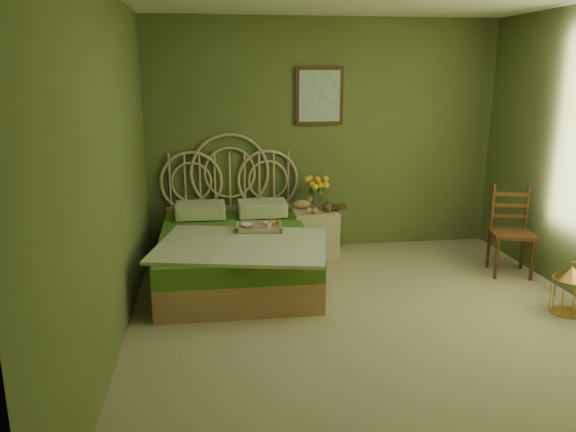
{
  "coord_description": "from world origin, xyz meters",
  "views": [
    {
      "loc": [
        -1.28,
        -4.05,
        2.0
      ],
      "look_at": [
        -0.59,
        1.0,
        0.7
      ],
      "focal_mm": 35.0,
      "sensor_mm": 36.0,
      "label": 1
    }
  ],
  "objects": [
    {
      "name": "wall_back",
      "position": [
        0.0,
        2.25,
        1.3
      ],
      "size": [
        4.0,
        0.0,
        4.0
      ],
      "primitive_type": "plane",
      "rotation": [
        1.57,
        0.0,
        0.0
      ],
      "color": "#596A38",
      "rests_on": "floor"
    },
    {
      "name": "wall_art",
      "position": [
        -0.06,
        2.22,
        1.75
      ],
      "size": [
        0.54,
        0.04,
        0.64
      ],
      "color": "#3E1D10",
      "rests_on": "wall_back"
    },
    {
      "name": "chair",
      "position": [
        1.7,
        1.1,
        0.5
      ],
      "size": [
        0.48,
        0.48,
        0.9
      ],
      "rotation": [
        0.0,
        0.0,
        -0.25
      ],
      "color": "#3E1D10",
      "rests_on": "floor"
    },
    {
      "name": "nightstand",
      "position": [
        -0.16,
        1.9,
        0.35
      ],
      "size": [
        0.48,
        0.48,
        0.96
      ],
      "color": "beige",
      "rests_on": "floor"
    },
    {
      "name": "bed",
      "position": [
        -1.08,
        1.29,
        0.3
      ],
      "size": [
        1.71,
        2.16,
        1.34
      ],
      "color": "tan",
      "rests_on": "floor"
    },
    {
      "name": "book_lower",
      "position": [
        0.02,
        1.9,
        0.54
      ],
      "size": [
        0.23,
        0.26,
        0.02
      ],
      "primitive_type": "imported",
      "rotation": [
        0.0,
        0.0,
        0.47
      ],
      "color": "#381E0F",
      "rests_on": "nightstand"
    },
    {
      "name": "cereal_bowl",
      "position": [
        -0.94,
        1.31,
        0.54
      ],
      "size": [
        0.15,
        0.15,
        0.03
      ],
      "primitive_type": "imported",
      "rotation": [
        0.0,
        0.0,
        0.05
      ],
      "color": "white",
      "rests_on": "bed"
    },
    {
      "name": "wall_left",
      "position": [
        -2.0,
        0.0,
        1.3
      ],
      "size": [
        0.0,
        4.5,
        4.5
      ],
      "primitive_type": "plane",
      "rotation": [
        1.57,
        0.0,
        1.57
      ],
      "color": "#596A38",
      "rests_on": "floor"
    },
    {
      "name": "floor",
      "position": [
        0.0,
        0.0,
        0.0
      ],
      "size": [
        4.5,
        4.5,
        0.0
      ],
      "primitive_type": "plane",
      "color": "tan",
      "rests_on": "ground"
    },
    {
      "name": "birdcage",
      "position": [
        1.7,
        0.04,
        0.21
      ],
      "size": [
        0.28,
        0.28,
        0.42
      ],
      "rotation": [
        0.0,
        0.0,
        -0.12
      ],
      "color": "#B87A3B",
      "rests_on": "floor"
    },
    {
      "name": "book_upper",
      "position": [
        0.02,
        1.9,
        0.56
      ],
      "size": [
        0.22,
        0.27,
        0.02
      ],
      "primitive_type": "imported",
      "rotation": [
        0.0,
        0.0,
        -0.24
      ],
      "color": "#472819",
      "rests_on": "nightstand"
    },
    {
      "name": "coffee_cup",
      "position": [
        -0.76,
        1.2,
        0.56
      ],
      "size": [
        0.08,
        0.08,
        0.07
      ],
      "primitive_type": "imported",
      "rotation": [
        0.0,
        0.0,
        -0.02
      ],
      "color": "white",
      "rests_on": "bed"
    }
  ]
}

